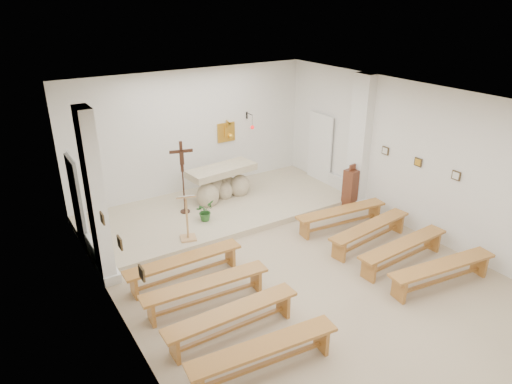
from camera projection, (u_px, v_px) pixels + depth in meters
ground at (301, 275)px, 9.32m from camera, size 7.00×10.00×0.00m
wall_left at (122, 247)px, 6.91m from camera, size 0.02×10.00×3.50m
wall_right at (426, 163)px, 10.34m from camera, size 0.02×10.00×3.50m
wall_back at (192, 134)px, 12.49m from camera, size 7.00×0.02×3.50m
ceiling at (309, 106)px, 7.93m from camera, size 7.00×10.00×0.02m
sanctuary_platform at (220, 209)px, 12.01m from camera, size 6.98×3.00×0.15m
pilaster_left at (96, 199)px, 8.52m from camera, size 0.26×0.55×3.50m
pilaster_right at (360, 142)px, 11.83m from camera, size 0.26×0.55×3.50m
gold_wall_relief at (226, 132)px, 13.03m from camera, size 0.55×0.04×0.55m
sanctuary_lamp at (252, 125)px, 13.11m from camera, size 0.11×0.36×0.44m
station_frame_left_front at (142, 273)px, 6.32m from camera, size 0.03×0.20×0.20m
station_frame_left_mid at (120, 243)px, 7.09m from camera, size 0.03×0.20×0.20m
station_frame_left_rear at (102, 218)px, 7.86m from camera, size 0.03×0.20×0.20m
station_frame_right_front at (456, 175)px, 9.72m from camera, size 0.03×0.20×0.20m
station_frame_right_mid at (418, 162)px, 10.50m from camera, size 0.03×0.20×0.20m
station_frame_right_rear at (385, 151)px, 11.27m from camera, size 0.03×0.20×0.20m
radiator_left at (94, 252)px, 9.62m from camera, size 0.10×0.85×0.52m
radiator_right at (339, 185)px, 12.99m from camera, size 0.10×0.85×0.52m
altar at (221, 185)px, 12.36m from camera, size 1.96×0.95×0.98m
lectern at (187, 217)px, 10.16m from camera, size 0.48×0.44×1.15m
crucifix_stand at (183, 172)px, 11.24m from camera, size 0.56×0.25×1.88m
potted_plant at (205, 211)px, 11.17m from camera, size 0.58×0.57×0.48m
donation_pedestal at (351, 188)px, 12.11m from camera, size 0.36×0.36×1.21m
bench_left_front at (184, 263)px, 9.02m from camera, size 2.40×0.40×0.51m
bench_right_front at (341, 214)px, 11.04m from camera, size 2.42×0.63×0.51m
bench_left_second at (206, 288)px, 8.27m from camera, size 2.42×0.53×0.51m
bench_right_second at (370, 230)px, 10.30m from camera, size 2.43×0.66×0.51m
bench_left_third at (232, 316)px, 7.53m from camera, size 2.40×0.40×0.51m
bench_right_third at (403, 248)px, 9.56m from camera, size 2.41×0.49×0.51m
bench_left_fourth at (264, 352)px, 6.79m from camera, size 2.42×0.63×0.51m
bench_right_fourth at (442, 269)px, 8.82m from camera, size 2.43×0.70×0.51m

